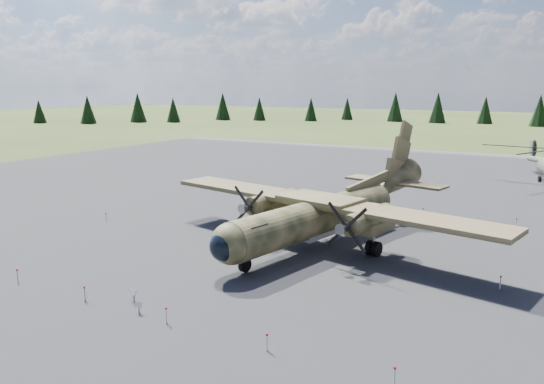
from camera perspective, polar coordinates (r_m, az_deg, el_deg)
The scene contains 7 objects.
ground at distance 40.17m, azimuth -0.87°, elevation -6.14°, with size 500.00×500.00×0.00m, color #52612B.
apron at distance 48.74m, azimuth 5.06°, elevation -3.05°, with size 120.00×120.00×0.04m, color #5A5B5F.
transport_plane at distance 41.34m, azimuth 6.01°, elevation -1.76°, with size 28.91×25.96×9.55m.
info_placard_left at distance 31.61m, azimuth -14.69°, elevation -10.50°, with size 0.48×0.23×0.73m.
info_placard_right at distance 29.97m, azimuth -14.17°, elevation -11.78°, with size 0.47×0.30×0.68m.
barrier_fence at distance 40.18m, azimuth -1.50°, elevation -5.38°, with size 33.12×29.62×0.85m.
treeline at distance 34.66m, azimuth -4.95°, elevation -0.70°, with size 325.06×325.67×10.97m.
Camera 1 is at (19.28, -33.13, 12.01)m, focal length 35.00 mm.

